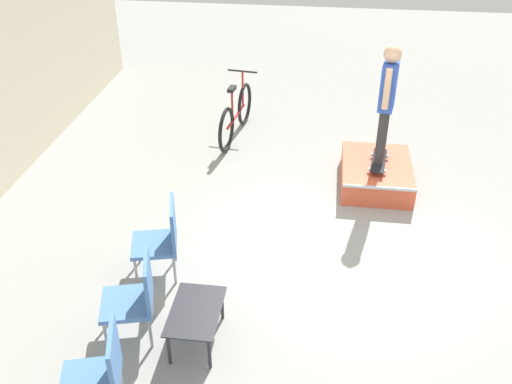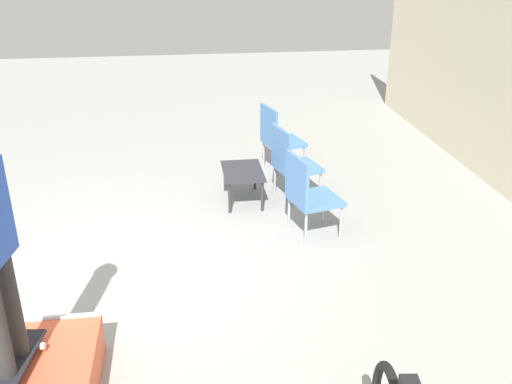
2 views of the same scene
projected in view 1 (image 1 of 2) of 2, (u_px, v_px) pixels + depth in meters
The scene contains 9 objects.
ground_plane at pixel (349, 250), 7.22m from camera, with size 24.00×24.00×0.00m, color gray.
skate_ramp_box at pixel (376, 174), 8.51m from camera, with size 1.39×1.01×0.36m.
skateboard_on_ramp at pixel (379, 161), 8.32m from camera, with size 0.76×0.33×0.07m.
person_skater at pixel (387, 96), 7.78m from camera, with size 0.56×0.26×1.71m.
coffee_table at pixel (196, 314), 5.75m from camera, with size 0.78×0.51×0.42m.
patio_chair_left at pixel (100, 373), 4.92m from camera, with size 0.64×0.64×0.97m.
patio_chair_center at pixel (136, 295), 5.75m from camera, with size 0.64×0.64×0.97m.
patio_chair_right at pixel (162, 236), 6.58m from camera, with size 0.63×0.63×0.97m.
bicycle at pixel (236, 115), 9.74m from camera, with size 1.84×0.52×1.04m.
Camera 1 is at (-5.82, 0.42, 4.47)m, focal length 40.00 mm.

